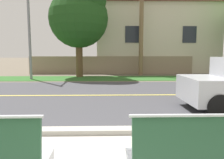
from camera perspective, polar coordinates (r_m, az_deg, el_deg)
The scene contains 10 objects.
ground_plane at distance 10.22m, azimuth -2.70°, elevation -2.52°, with size 140.00×140.00×0.00m, color #665B4C.
curb_edge at distance 4.72m, azimuth -4.13°, elevation -13.10°, with size 44.00×0.30×0.11m, color #ADA89E.
street_asphalt at distance 8.74m, azimuth -2.90°, elevation -4.09°, with size 52.00×8.00×0.01m, color #424247.
road_centre_line at distance 8.74m, azimuth -2.90°, elevation -4.06°, with size 48.00×0.14×0.01m, color #E0CC4C.
far_verge_grass at distance 14.54m, azimuth -2.35°, elevation 0.32°, with size 48.00×2.80×0.02m, color #2D6026.
bench_right at distance 2.97m, azimuth 23.21°, elevation -17.68°, with size 1.87×0.48×1.01m.
streetlamp at distance 15.22m, azimuth -20.52°, elevation 15.92°, with size 0.24×2.10×7.32m.
shade_tree_far_left at distance 15.68m, azimuth -8.19°, elevation 16.46°, with size 4.01×4.01×6.62m.
garden_wall at distance 17.78m, azimuth -0.19°, elevation 3.75°, with size 13.00×0.36×1.40m, color gray.
house_across_street at distance 21.45m, azimuth 10.41°, elevation 10.83°, with size 11.01×6.91×6.29m.
Camera 1 is at (0.21, -2.08, 1.66)m, focal length 35.42 mm.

